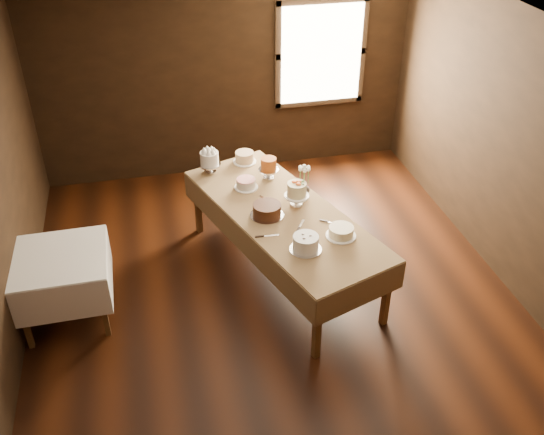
% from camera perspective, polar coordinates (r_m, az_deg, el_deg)
% --- Properties ---
extents(floor, '(5.00, 6.00, 0.01)m').
position_cam_1_polar(floor, '(6.41, 0.40, -8.06)').
color(floor, black).
rests_on(floor, ground).
extents(ceiling, '(5.00, 6.00, 0.01)m').
position_cam_1_polar(ceiling, '(5.00, 0.53, 16.63)').
color(ceiling, beige).
rests_on(ceiling, wall_back).
extents(wall_back, '(5.00, 0.02, 2.80)m').
position_cam_1_polar(wall_back, '(8.24, -4.44, 13.27)').
color(wall_back, black).
rests_on(wall_back, ground).
extents(wall_right, '(0.02, 6.00, 2.80)m').
position_cam_1_polar(wall_right, '(6.54, 22.39, 5.03)').
color(wall_right, black).
rests_on(wall_right, ground).
extents(window, '(1.10, 0.05, 1.30)m').
position_cam_1_polar(window, '(8.39, 4.67, 15.10)').
color(window, '#FFEABF').
rests_on(window, wall_back).
extents(display_table, '(1.84, 2.82, 0.81)m').
position_cam_1_polar(display_table, '(6.35, 1.03, 0.11)').
color(display_table, '#4E361D').
rests_on(display_table, ground).
extents(side_table, '(0.91, 0.91, 0.76)m').
position_cam_1_polar(side_table, '(6.18, -19.39, -4.15)').
color(side_table, '#4E361D').
rests_on(side_table, ground).
extents(cake_meringue, '(0.27, 0.27, 0.27)m').
position_cam_1_polar(cake_meringue, '(7.01, -5.89, 5.14)').
color(cake_meringue, silver).
rests_on(cake_meringue, display_table).
extents(cake_speckled, '(0.29, 0.29, 0.13)m').
position_cam_1_polar(cake_speckled, '(7.22, -2.60, 5.68)').
color(cake_speckled, white).
rests_on(cake_speckled, display_table).
extents(cake_lattice, '(0.28, 0.28, 0.10)m').
position_cam_1_polar(cake_lattice, '(6.71, -2.46, 3.17)').
color(cake_lattice, white).
rests_on(cake_lattice, display_table).
extents(cake_caramel, '(0.23, 0.23, 0.27)m').
position_cam_1_polar(cake_caramel, '(6.85, -0.32, 4.54)').
color(cake_caramel, silver).
rests_on(cake_caramel, display_table).
extents(cake_chocolate, '(0.35, 0.35, 0.14)m').
position_cam_1_polar(cake_chocolate, '(6.21, -0.48, 0.67)').
color(cake_chocolate, silver).
rests_on(cake_chocolate, display_table).
extents(cake_flowers, '(0.29, 0.29, 0.27)m').
position_cam_1_polar(cake_flowers, '(6.37, 2.34, 2.13)').
color(cake_flowers, white).
rests_on(cake_flowers, display_table).
extents(cake_swirl, '(0.35, 0.35, 0.16)m').
position_cam_1_polar(cake_swirl, '(5.73, 3.19, -2.46)').
color(cake_swirl, silver).
rests_on(cake_swirl, display_table).
extents(cake_cream, '(0.31, 0.31, 0.11)m').
position_cam_1_polar(cake_cream, '(5.96, 6.53, -1.36)').
color(cake_cream, white).
rests_on(cake_cream, display_table).
extents(cake_server_a, '(0.15, 0.22, 0.01)m').
position_cam_1_polar(cake_server_a, '(6.13, 2.79, -0.56)').
color(cake_server_a, silver).
rests_on(cake_server_a, display_table).
extents(cake_server_b, '(0.21, 0.16, 0.01)m').
position_cam_1_polar(cake_server_b, '(6.16, 5.96, -0.57)').
color(cake_server_b, silver).
rests_on(cake_server_b, display_table).
extents(cake_server_c, '(0.16, 0.21, 0.01)m').
position_cam_1_polar(cake_server_c, '(6.53, -0.69, 1.83)').
color(cake_server_c, silver).
rests_on(cake_server_c, display_table).
extents(cake_server_d, '(0.05, 0.24, 0.01)m').
position_cam_1_polar(cake_server_d, '(6.71, 1.81, 2.78)').
color(cake_server_d, silver).
rests_on(cake_server_d, display_table).
extents(cake_server_e, '(0.24, 0.04, 0.01)m').
position_cam_1_polar(cake_server_e, '(5.95, -0.04, -1.70)').
color(cake_server_e, silver).
rests_on(cake_server_e, display_table).
extents(flower_vase, '(0.18, 0.18, 0.14)m').
position_cam_1_polar(flower_vase, '(6.59, 3.01, 2.75)').
color(flower_vase, '#2D2823').
rests_on(flower_vase, display_table).
extents(flower_bouquet, '(0.14, 0.14, 0.20)m').
position_cam_1_polar(flower_bouquet, '(6.50, 3.06, 4.17)').
color(flower_bouquet, white).
rests_on(flower_bouquet, flower_vase).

